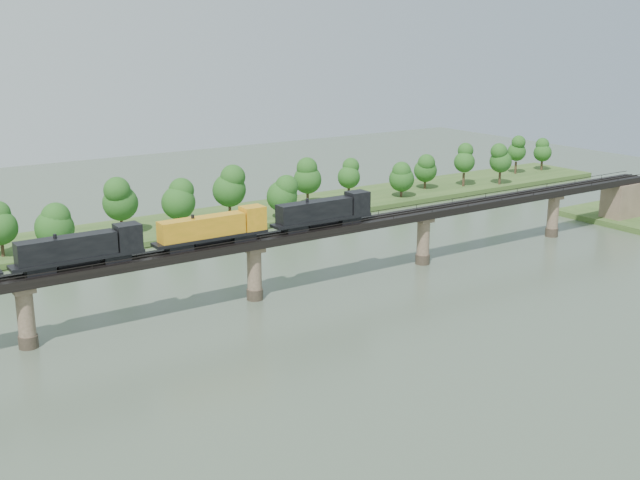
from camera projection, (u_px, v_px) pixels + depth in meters
ground at (353, 354)px, 121.16m from camera, size 400.00×400.00×0.00m
far_bank at (140, 232)px, 188.94m from camera, size 300.00×24.00×1.60m
bridge at (254, 271)px, 143.74m from camera, size 236.00×30.00×11.50m
bridge_superstructure at (254, 236)px, 142.09m from camera, size 220.00×4.90×0.75m
far_treeline at (110, 207)px, 178.83m from camera, size 289.06×17.54×13.60m
freight_train at (170, 236)px, 132.91m from camera, size 84.29×3.28×5.80m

